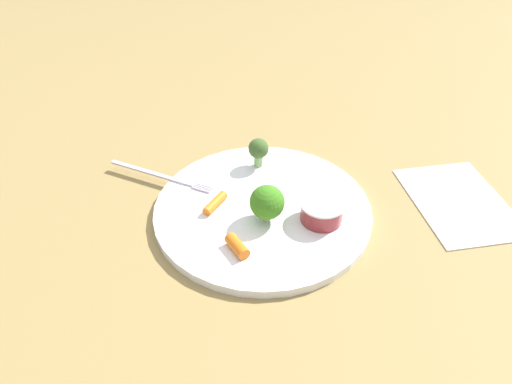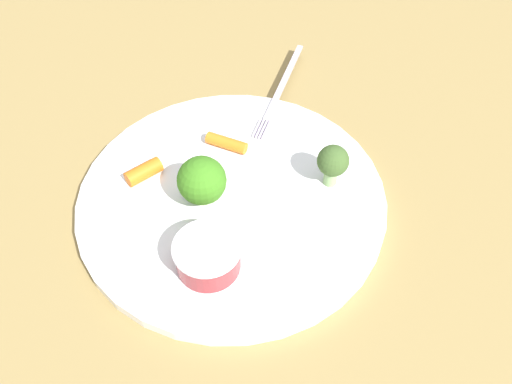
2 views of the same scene
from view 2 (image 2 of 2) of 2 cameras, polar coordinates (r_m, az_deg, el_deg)
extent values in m
plane|color=olive|center=(0.50, -2.60, -1.15)|extent=(2.40, 2.40, 0.00)
cylinder|color=white|center=(0.50, -2.62, -0.72)|extent=(0.29, 0.29, 0.01)
cylinder|color=maroon|center=(0.44, -5.23, -7.03)|extent=(0.05, 0.05, 0.03)
cylinder|color=silver|center=(0.43, -5.36, -6.01)|extent=(0.06, 0.06, 0.00)
cylinder|color=#97AE6E|center=(0.49, -5.61, -0.74)|extent=(0.01, 0.01, 0.01)
sphere|color=#3A781D|center=(0.47, -5.83, 1.03)|extent=(0.04, 0.04, 0.04)
cylinder|color=#89B36D|center=(0.50, 8.09, 1.76)|extent=(0.01, 0.01, 0.02)
sphere|color=#3C5928|center=(0.49, 8.35, 3.37)|extent=(0.03, 0.03, 0.03)
cylinder|color=orange|center=(0.53, -3.22, 5.33)|extent=(0.04, 0.04, 0.01)
cylinder|color=orange|center=(0.51, -12.07, 2.16)|extent=(0.04, 0.03, 0.02)
cube|color=#BCB0C4|center=(0.61, 3.08, 11.93)|extent=(0.09, 0.12, 0.00)
cube|color=#BCB0C4|center=(0.55, 1.12, 6.69)|extent=(0.02, 0.02, 0.00)
cube|color=#BCB0C4|center=(0.55, 0.78, 6.77)|extent=(0.02, 0.02, 0.00)
cube|color=#BCB0C4|center=(0.55, 0.45, 6.85)|extent=(0.02, 0.02, 0.00)
cube|color=#BCB0C4|center=(0.55, 0.11, 6.92)|extent=(0.02, 0.02, 0.00)
camera|label=1|loc=(0.57, -72.94, 23.41)|focal=33.07mm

